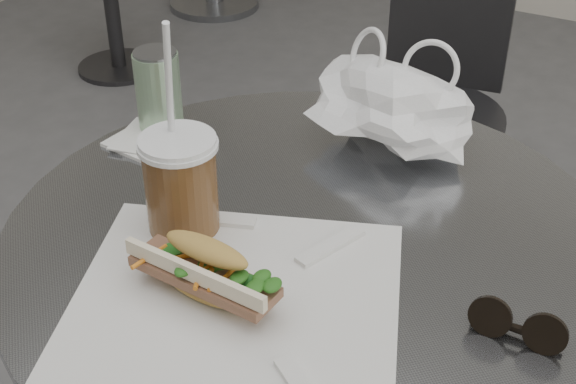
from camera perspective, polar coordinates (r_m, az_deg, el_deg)
The scene contains 8 objects.
chair_far at distance 1.99m, azimuth 9.69°, elevation 2.73°, with size 0.37×0.38×0.69m.
sandwich_paper at distance 0.88m, azimuth -3.85°, elevation -7.99°, with size 0.35×0.33×0.00m, color white.
banh_mi at distance 0.87m, azimuth -5.89°, elevation -5.62°, with size 0.22×0.10×0.07m.
iced_coffee at distance 0.96m, azimuth -7.62°, elevation 0.62°, with size 0.09×0.09×0.27m.
sunglasses at distance 0.86m, azimuth 15.99°, elevation -9.21°, with size 0.10×0.02×0.05m.
plastic_bag at distance 1.14m, azimuth 7.24°, elevation 6.00°, with size 0.23×0.18×0.11m, color white, non-canonical shape.
napkin_stack at distance 1.18m, azimuth -9.62°, elevation 3.71°, with size 0.12×0.12×0.01m.
drink_can at distance 1.18m, azimuth -9.20°, elevation 7.05°, with size 0.07×0.07×0.13m.
Camera 1 is at (0.35, -0.50, 1.33)m, focal length 50.00 mm.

